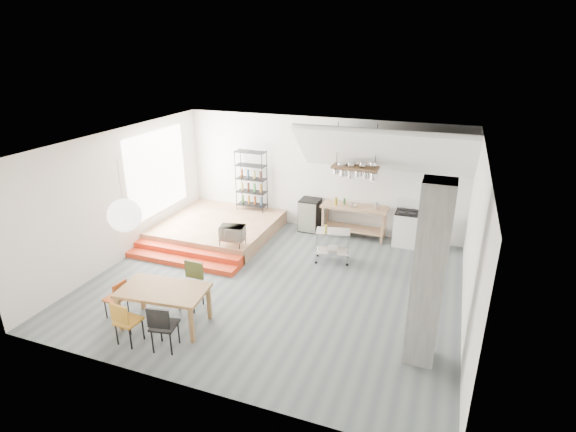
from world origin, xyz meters
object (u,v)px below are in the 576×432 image
at_px(mini_fridge, 310,215).
at_px(stove, 406,228).
at_px(dining_table, 163,293).
at_px(rolling_cart, 333,242).

bearing_deg(mini_fridge, stove, -0.94).
bearing_deg(stove, dining_table, -125.82).
distance_m(rolling_cart, mini_fridge, 2.04).
xyz_separation_m(stove, mini_fridge, (-2.69, 0.04, -0.02)).
bearing_deg(mini_fridge, rolling_cart, -56.19).
distance_m(dining_table, rolling_cart, 4.35).
distance_m(stove, rolling_cart, 2.27).
relative_size(rolling_cart, mini_fridge, 0.96).
height_order(rolling_cart, mini_fridge, mini_fridge).
height_order(dining_table, mini_fridge, mini_fridge).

